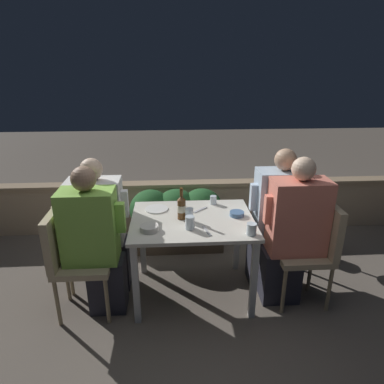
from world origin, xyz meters
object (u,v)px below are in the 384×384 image
chair_right_near (314,242)px  beer_bottle (182,207)px  person_blue_shirt (276,219)px  potted_plant (321,222)px  person_green_blouse (95,242)px  person_white_polo (101,226)px  person_coral_top (292,233)px  chair_right_far (297,228)px  chair_left_far (79,234)px  chair_left_near (71,252)px

chair_right_near → beer_bottle: bearing=172.9°
person_blue_shirt → potted_plant: bearing=32.2°
person_green_blouse → person_white_polo: (-0.01, 0.32, -0.01)m
person_coral_top → chair_right_far: size_ratio=1.43×
chair_right_near → potted_plant: 0.77m
person_coral_top → person_white_polo: bearing=170.2°
chair_left_far → beer_bottle: bearing=-8.9°
chair_left_near → person_coral_top: bearing=1.1°
person_blue_shirt → beer_bottle: size_ratio=4.72×
person_white_polo → person_blue_shirt: person_blue_shirt is taller
chair_left_far → chair_right_near: size_ratio=1.00×
person_coral_top → beer_bottle: bearing=171.4°
beer_bottle → potted_plant: bearing=19.5°
person_coral_top → person_blue_shirt: 0.28m
person_coral_top → chair_right_near: bearing=-0.0°
person_blue_shirt → beer_bottle: (-0.87, -0.14, 0.20)m
person_green_blouse → person_blue_shirt: size_ratio=0.97×
person_blue_shirt → person_green_blouse: bearing=-168.8°
person_coral_top → chair_left_near: bearing=-178.9°
chair_right_near → chair_right_far: (-0.05, 0.28, 0.00)m
person_green_blouse → beer_bottle: (0.70, 0.17, 0.21)m
person_blue_shirt → chair_right_near: bearing=-47.1°
chair_right_far → potted_plant: bearing=43.1°
chair_right_near → potted_plant: bearing=61.5°
potted_plant → beer_bottle: bearing=-160.5°
chair_right_near → chair_right_far: size_ratio=1.00×
person_white_polo → chair_right_near: person_white_polo is taller
person_green_blouse → chair_right_far: size_ratio=1.40×
chair_left_near → chair_left_far: size_ratio=1.00×
chair_right_near → person_blue_shirt: person_blue_shirt is taller
person_white_polo → person_blue_shirt: bearing=-0.3°
chair_left_near → person_blue_shirt: 1.80m
person_green_blouse → chair_left_far: 0.39m
person_white_polo → chair_right_near: bearing=-8.8°
chair_left_near → person_white_polo: size_ratio=0.73×
chair_right_near → person_coral_top: person_coral_top is taller
person_coral_top → potted_plant: size_ratio=1.91×
person_green_blouse → beer_bottle: 0.75m
chair_right_near → beer_bottle: 1.17m
person_white_polo → chair_right_near: 1.85m
person_white_polo → person_blue_shirt: (1.58, -0.01, 0.03)m
chair_left_far → person_white_polo: bearing=-0.0°
chair_right_far → person_blue_shirt: size_ratio=0.70×
chair_left_near → person_coral_top: size_ratio=0.70×
person_green_blouse → beer_bottle: person_green_blouse is taller
chair_right_far → beer_bottle: size_ratio=3.29×
chair_left_near → person_blue_shirt: person_blue_shirt is taller
person_coral_top → potted_plant: 0.90m
person_blue_shirt → beer_bottle: person_blue_shirt is taller
chair_left_near → chair_left_far: 0.32m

